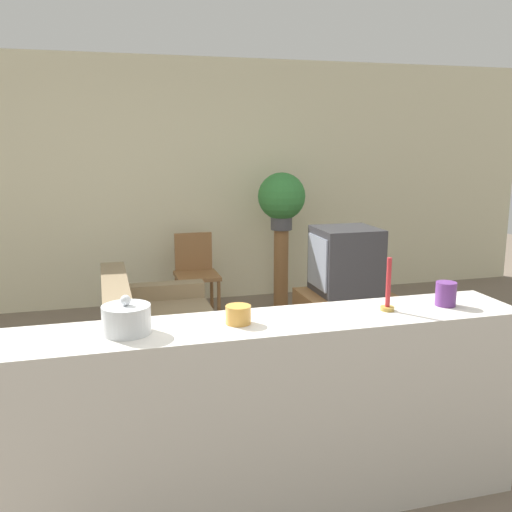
{
  "coord_description": "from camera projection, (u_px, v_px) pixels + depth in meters",
  "views": [
    {
      "loc": [
        -0.74,
        -2.94,
        1.82
      ],
      "look_at": [
        0.53,
        1.64,
        0.85
      ],
      "focal_mm": 40.0,
      "sensor_mm": 36.0,
      "label": 1
    }
  ],
  "objects": [
    {
      "name": "decorative_bowl",
      "position": [
        126.0,
        319.0,
        2.51
      ],
      "size": [
        0.21,
        0.21,
        0.17
      ],
      "color": "silver",
      "rests_on": "foreground_counter"
    },
    {
      "name": "plant_stand",
      "position": [
        281.0,
        269.0,
        6.25
      ],
      "size": [
        0.16,
        0.16,
        0.87
      ],
      "color": "olive",
      "rests_on": "ground_plane"
    },
    {
      "name": "tv_stand",
      "position": [
        344.0,
        317.0,
        5.19
      ],
      "size": [
        0.81,
        0.55,
        0.47
      ],
      "color": "olive",
      "rests_on": "ground_plane"
    },
    {
      "name": "wall_back",
      "position": [
        167.0,
        183.0,
        6.3
      ],
      "size": [
        9.0,
        0.06,
        2.7
      ],
      "color": "beige",
      "rests_on": "ground_plane"
    },
    {
      "name": "candlestick",
      "position": [
        388.0,
        293.0,
        2.84
      ],
      "size": [
        0.07,
        0.07,
        0.27
      ],
      "color": "#B7933D",
      "rests_on": "foreground_counter"
    },
    {
      "name": "potted_plant",
      "position": [
        282.0,
        198.0,
        6.1
      ],
      "size": [
        0.51,
        0.51,
        0.61
      ],
      "color": "#4C4C51",
      "rests_on": "plant_stand"
    },
    {
      "name": "coffee_tin",
      "position": [
        446.0,
        294.0,
        2.93
      ],
      "size": [
        0.11,
        0.11,
        0.12
      ],
      "color": "#66337F",
      "rests_on": "foreground_counter"
    },
    {
      "name": "wooden_chair",
      "position": [
        196.0,
        270.0,
        5.98
      ],
      "size": [
        0.44,
        0.44,
        0.85
      ],
      "color": "olive",
      "rests_on": "ground_plane"
    },
    {
      "name": "ground_plane",
      "position": [
        243.0,
        457.0,
        3.33
      ],
      "size": [
        14.0,
        14.0,
        0.0
      ],
      "primitive_type": "plane",
      "color": "#756656"
    },
    {
      "name": "candle_jar",
      "position": [
        238.0,
        315.0,
        2.64
      ],
      "size": [
        0.12,
        0.12,
        0.09
      ],
      "color": "gold",
      "rests_on": "foreground_counter"
    },
    {
      "name": "foreground_counter",
      "position": [
        267.0,
        417.0,
        2.79
      ],
      "size": [
        2.57,
        0.44,
        0.98
      ],
      "color": "silver",
      "rests_on": "ground_plane"
    },
    {
      "name": "couch",
      "position": [
        159.0,
        346.0,
        4.35
      ],
      "size": [
        0.89,
        1.77,
        0.76
      ],
      "color": "#847051",
      "rests_on": "ground_plane"
    },
    {
      "name": "television",
      "position": [
        345.0,
        260.0,
        5.08
      ],
      "size": [
        0.55,
        0.52,
        0.59
      ],
      "color": "#333338",
      "rests_on": "tv_stand"
    }
  ]
}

